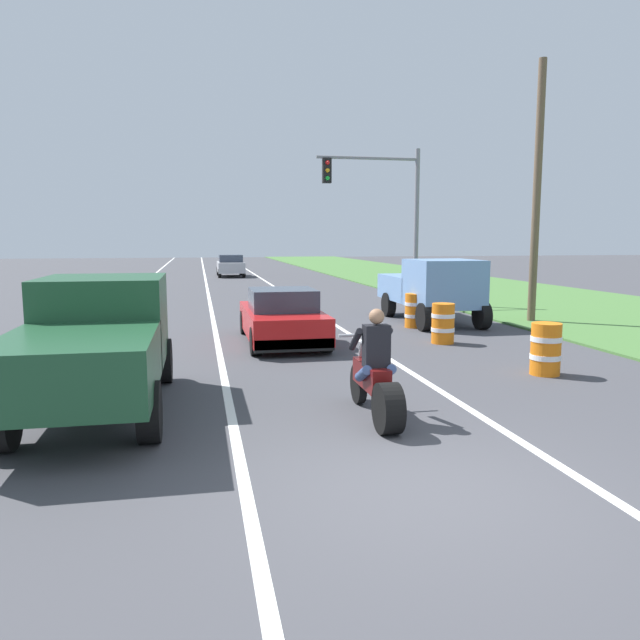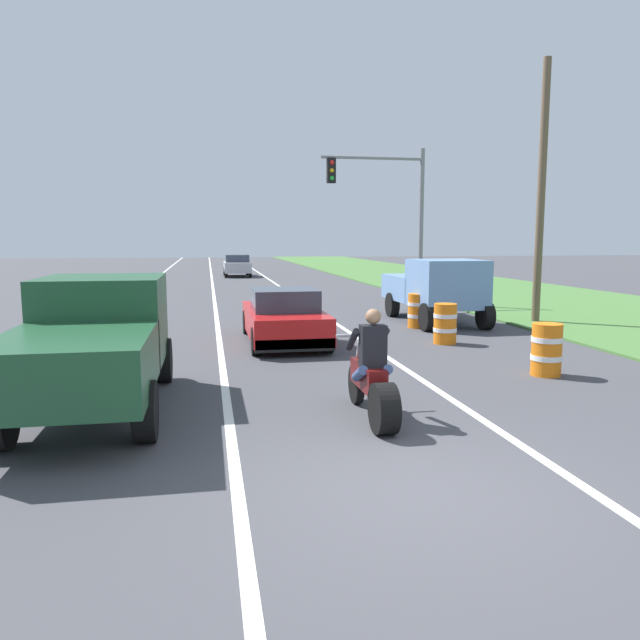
{
  "view_description": "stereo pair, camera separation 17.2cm",
  "coord_description": "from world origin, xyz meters",
  "px_view_note": "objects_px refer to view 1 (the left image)",
  "views": [
    {
      "loc": [
        -2.22,
        -5.71,
        2.6
      ],
      "look_at": [
        0.11,
        5.97,
        1.0
      ],
      "focal_mm": 34.17,
      "sensor_mm": 36.0,
      "label": 1
    },
    {
      "loc": [
        -2.05,
        -5.74,
        2.6
      ],
      "look_at": [
        0.11,
        5.97,
        1.0
      ],
      "focal_mm": 34.17,
      "sensor_mm": 36.0,
      "label": 2
    }
  ],
  "objects_px": {
    "traffic_light_mast_near": "(387,203)",
    "construction_barrel_nearest": "(546,349)",
    "pickup_truck_right_shoulder_light_blue": "(432,287)",
    "sports_car_red": "(282,318)",
    "motorcycle_with_rider": "(376,380)",
    "construction_barrel_far": "(414,310)",
    "distant_car_far_ahead": "(231,265)",
    "construction_barrel_mid": "(443,323)",
    "pickup_truck_left_lane_dark_green": "(96,339)"
  },
  "relations": [
    {
      "from": "pickup_truck_right_shoulder_light_blue",
      "to": "traffic_light_mast_near",
      "type": "height_order",
      "value": "traffic_light_mast_near"
    },
    {
      "from": "motorcycle_with_rider",
      "to": "construction_barrel_far",
      "type": "distance_m",
      "value": 9.46
    },
    {
      "from": "motorcycle_with_rider",
      "to": "construction_barrel_far",
      "type": "relative_size",
      "value": 2.21
    },
    {
      "from": "sports_car_red",
      "to": "traffic_light_mast_near",
      "type": "relative_size",
      "value": 0.72
    },
    {
      "from": "pickup_truck_left_lane_dark_green",
      "to": "motorcycle_with_rider",
      "type": "bearing_deg",
      "value": -17.79
    },
    {
      "from": "pickup_truck_left_lane_dark_green",
      "to": "traffic_light_mast_near",
      "type": "height_order",
      "value": "traffic_light_mast_near"
    },
    {
      "from": "pickup_truck_left_lane_dark_green",
      "to": "traffic_light_mast_near",
      "type": "relative_size",
      "value": 0.8
    },
    {
      "from": "pickup_truck_right_shoulder_light_blue",
      "to": "distant_car_far_ahead",
      "type": "bearing_deg",
      "value": 101.38
    },
    {
      "from": "pickup_truck_left_lane_dark_green",
      "to": "pickup_truck_right_shoulder_light_blue",
      "type": "bearing_deg",
      "value": 44.23
    },
    {
      "from": "pickup_truck_right_shoulder_light_blue",
      "to": "construction_barrel_mid",
      "type": "bearing_deg",
      "value": -107.28
    },
    {
      "from": "pickup_truck_left_lane_dark_green",
      "to": "distant_car_far_ahead",
      "type": "relative_size",
      "value": 1.2
    },
    {
      "from": "construction_barrel_mid",
      "to": "construction_barrel_far",
      "type": "bearing_deg",
      "value": 84.74
    },
    {
      "from": "pickup_truck_left_lane_dark_green",
      "to": "construction_barrel_far",
      "type": "xyz_separation_m",
      "value": [
        7.72,
        7.4,
        -0.6
      ]
    },
    {
      "from": "motorcycle_with_rider",
      "to": "pickup_truck_left_lane_dark_green",
      "type": "bearing_deg",
      "value": 162.21
    },
    {
      "from": "motorcycle_with_rider",
      "to": "construction_barrel_mid",
      "type": "distance_m",
      "value": 6.9
    },
    {
      "from": "pickup_truck_right_shoulder_light_blue",
      "to": "construction_barrel_far",
      "type": "distance_m",
      "value": 1.48
    },
    {
      "from": "motorcycle_with_rider",
      "to": "distant_car_far_ahead",
      "type": "xyz_separation_m",
      "value": [
        -0.27,
        34.2,
        0.18
      ]
    },
    {
      "from": "pickup_truck_right_shoulder_light_blue",
      "to": "construction_barrel_far",
      "type": "height_order",
      "value": "pickup_truck_right_shoulder_light_blue"
    },
    {
      "from": "pickup_truck_left_lane_dark_green",
      "to": "distant_car_far_ahead",
      "type": "bearing_deg",
      "value": 83.59
    },
    {
      "from": "construction_barrel_far",
      "to": "sports_car_red",
      "type": "bearing_deg",
      "value": -155.59
    },
    {
      "from": "traffic_light_mast_near",
      "to": "construction_barrel_mid",
      "type": "xyz_separation_m",
      "value": [
        -1.19,
        -8.57,
        -3.45
      ]
    },
    {
      "from": "traffic_light_mast_near",
      "to": "distant_car_far_ahead",
      "type": "xyz_separation_m",
      "value": [
        -4.96,
        19.69,
        -3.19
      ]
    },
    {
      "from": "motorcycle_with_rider",
      "to": "sports_car_red",
      "type": "distance_m",
      "value": 6.8
    },
    {
      "from": "motorcycle_with_rider",
      "to": "pickup_truck_left_lane_dark_green",
      "type": "relative_size",
      "value": 0.46
    },
    {
      "from": "sports_car_red",
      "to": "construction_barrel_nearest",
      "type": "distance_m",
      "value": 6.38
    },
    {
      "from": "sports_car_red",
      "to": "pickup_truck_right_shoulder_light_blue",
      "type": "xyz_separation_m",
      "value": [
        5.09,
        2.9,
        0.48
      ]
    },
    {
      "from": "construction_barrel_far",
      "to": "distant_car_far_ahead",
      "type": "bearing_deg",
      "value": 98.96
    },
    {
      "from": "traffic_light_mast_near",
      "to": "distant_car_far_ahead",
      "type": "height_order",
      "value": "traffic_light_mast_near"
    },
    {
      "from": "motorcycle_with_rider",
      "to": "sports_car_red",
      "type": "xyz_separation_m",
      "value": [
        -0.43,
        6.78,
        0.04
      ]
    },
    {
      "from": "construction_barrel_nearest",
      "to": "distant_car_far_ahead",
      "type": "relative_size",
      "value": 0.25
    },
    {
      "from": "traffic_light_mast_near",
      "to": "construction_barrel_far",
      "type": "relative_size",
      "value": 6.0
    },
    {
      "from": "traffic_light_mast_near",
      "to": "sports_car_red",
      "type": "bearing_deg",
      "value": -123.51
    },
    {
      "from": "sports_car_red",
      "to": "traffic_light_mast_near",
      "type": "bearing_deg",
      "value": 56.49
    },
    {
      "from": "pickup_truck_right_shoulder_light_blue",
      "to": "distant_car_far_ahead",
      "type": "relative_size",
      "value": 1.2
    },
    {
      "from": "pickup_truck_left_lane_dark_green",
      "to": "construction_barrel_nearest",
      "type": "relative_size",
      "value": 4.8
    },
    {
      "from": "pickup_truck_right_shoulder_light_blue",
      "to": "pickup_truck_left_lane_dark_green",
      "type": "bearing_deg",
      "value": -135.77
    },
    {
      "from": "construction_barrel_far",
      "to": "pickup_truck_left_lane_dark_green",
      "type": "bearing_deg",
      "value": -136.21
    },
    {
      "from": "sports_car_red",
      "to": "construction_barrel_mid",
      "type": "height_order",
      "value": "sports_car_red"
    },
    {
      "from": "motorcycle_with_rider",
      "to": "sports_car_red",
      "type": "bearing_deg",
      "value": 93.6
    },
    {
      "from": "traffic_light_mast_near",
      "to": "construction_barrel_mid",
      "type": "bearing_deg",
      "value": -97.91
    },
    {
      "from": "construction_barrel_nearest",
      "to": "construction_barrel_far",
      "type": "xyz_separation_m",
      "value": [
        -0.29,
        6.45,
        0.0
      ]
    },
    {
      "from": "sports_car_red",
      "to": "pickup_truck_right_shoulder_light_blue",
      "type": "relative_size",
      "value": 0.9
    },
    {
      "from": "construction_barrel_mid",
      "to": "sports_car_red",
      "type": "bearing_deg",
      "value": 167.92
    },
    {
      "from": "motorcycle_with_rider",
      "to": "pickup_truck_right_shoulder_light_blue",
      "type": "bearing_deg",
      "value": 64.3
    },
    {
      "from": "traffic_light_mast_near",
      "to": "construction_barrel_nearest",
      "type": "bearing_deg",
      "value": -93.02
    },
    {
      "from": "traffic_light_mast_near",
      "to": "construction_barrel_nearest",
      "type": "distance_m",
      "value": 12.77
    },
    {
      "from": "construction_barrel_nearest",
      "to": "pickup_truck_left_lane_dark_green",
      "type": "bearing_deg",
      "value": -173.19
    },
    {
      "from": "traffic_light_mast_near",
      "to": "pickup_truck_left_lane_dark_green",
      "type": "bearing_deg",
      "value": -123.2
    },
    {
      "from": "construction_barrel_nearest",
      "to": "construction_barrel_mid",
      "type": "xyz_separation_m",
      "value": [
        -0.54,
        3.71,
        0.0
      ]
    },
    {
      "from": "motorcycle_with_rider",
      "to": "construction_barrel_far",
      "type": "height_order",
      "value": "motorcycle_with_rider"
    }
  ]
}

